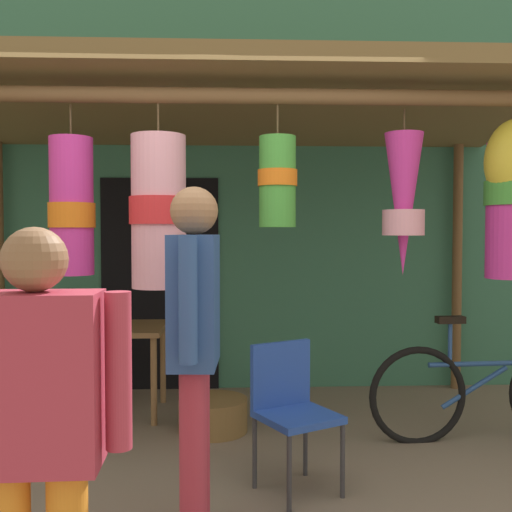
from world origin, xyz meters
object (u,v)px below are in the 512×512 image
(parked_bicycle, at_px, (487,391))
(vendor_in_orange, at_px, (37,426))
(folding_chair, at_px, (290,403))
(wicker_basket_by_table, at_px, (213,415))
(flower_heap_on_table, at_px, (71,318))
(display_table, at_px, (82,335))
(customer_foreground, at_px, (195,330))

(parked_bicycle, bearing_deg, vendor_in_orange, -137.15)
(folding_chair, distance_m, wicker_basket_by_table, 1.18)
(wicker_basket_by_table, bearing_deg, flower_heap_on_table, 161.14)
(parked_bicycle, distance_m, vendor_in_orange, 3.38)
(display_table, bearing_deg, parked_bicycle, -13.37)
(folding_chair, distance_m, parked_bicycle, 1.68)
(parked_bicycle, height_order, customer_foreground, customer_foreground)
(vendor_in_orange, height_order, customer_foreground, customer_foreground)
(display_table, distance_m, flower_heap_on_table, 0.18)
(wicker_basket_by_table, distance_m, parked_bicycle, 2.00)
(display_table, bearing_deg, customer_foreground, -62.47)
(folding_chair, xyz_separation_m, parked_bicycle, (1.49, 0.75, -0.16))
(wicker_basket_by_table, bearing_deg, customer_foreground, -91.46)
(customer_foreground, bearing_deg, folding_chair, 44.85)
(parked_bicycle, relative_size, vendor_in_orange, 1.16)
(wicker_basket_by_table, distance_m, customer_foreground, 1.77)
(display_table, distance_m, parked_bicycle, 3.15)
(wicker_basket_by_table, bearing_deg, folding_chair, -64.45)
(flower_heap_on_table, height_order, folding_chair, flower_heap_on_table)
(flower_heap_on_table, relative_size, wicker_basket_by_table, 1.56)
(parked_bicycle, xyz_separation_m, customer_foreground, (-2.01, -1.27, 0.67))
(display_table, bearing_deg, wicker_basket_by_table, -23.42)
(customer_foreground, bearing_deg, flower_heap_on_table, 119.86)
(vendor_in_orange, bearing_deg, customer_foreground, 66.50)
(display_table, relative_size, parked_bicycle, 0.77)
(customer_foreground, bearing_deg, parked_bicycle, 32.25)
(flower_heap_on_table, xyz_separation_m, parked_bicycle, (3.12, -0.65, -0.46))
(folding_chair, bearing_deg, parked_bicycle, 26.73)
(folding_chair, bearing_deg, wicker_basket_by_table, 115.55)
(parked_bicycle, bearing_deg, display_table, 166.63)
(folding_chair, height_order, customer_foreground, customer_foreground)
(flower_heap_on_table, bearing_deg, wicker_basket_by_table, -18.86)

